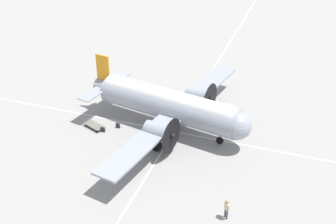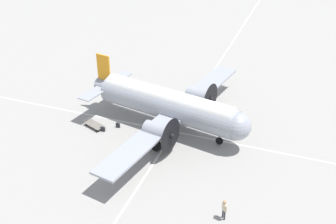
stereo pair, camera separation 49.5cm
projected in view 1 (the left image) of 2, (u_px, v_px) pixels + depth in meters
ground_plane at (168, 127)px, 41.45m from camera, size 300.00×300.00×0.00m
apron_line_eastwest at (166, 130)px, 41.02m from camera, size 120.00×0.16×0.01m
apron_line_northsouth at (176, 129)px, 41.22m from camera, size 0.16×120.00×0.01m
airliner_main at (172, 106)px, 39.94m from camera, size 16.94×22.97×6.06m
crew_foreground at (227, 207)px, 30.25m from camera, size 0.44×0.45×1.72m
suitcase_near_door at (103, 130)px, 40.68m from camera, size 0.45×0.15×0.50m
suitcase_upright_spare at (118, 126)px, 41.28m from camera, size 0.41×0.14×0.53m
baggage_cart at (94, 125)px, 41.28m from camera, size 2.33×1.67×0.56m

